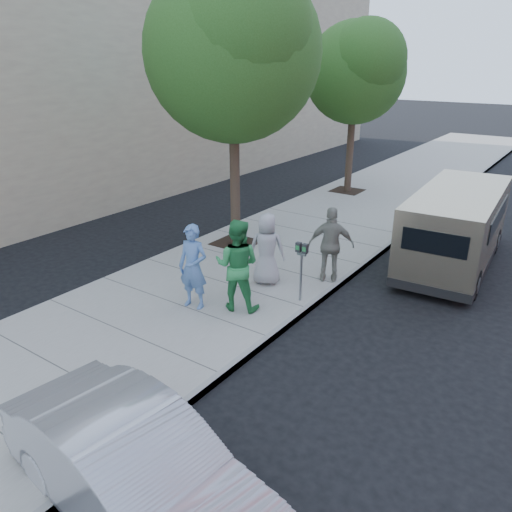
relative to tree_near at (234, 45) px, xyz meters
name	(u,v)px	position (x,y,z in m)	size (l,w,h in m)	color
ground	(252,297)	(2.25, -2.40, -5.55)	(120.00, 120.00, 0.00)	black
sidewalk	(219,284)	(1.25, -2.40, -5.47)	(5.00, 60.00, 0.15)	gray
curb_face	(305,310)	(3.69, -2.40, -5.47)	(0.12, 60.00, 0.16)	gray
near_building	(11,65)	(-9.75, -0.40, -0.55)	(8.00, 44.00, 10.00)	tan
tree_near	(234,45)	(0.00, 0.00, 0.00)	(4.62, 4.60, 7.53)	black
tree_far	(357,68)	(0.00, 7.60, -0.66)	(3.92, 3.80, 6.49)	black
parking_meter	(301,259)	(3.41, -2.17, -4.40)	(0.28, 0.10, 1.37)	gray
van	(456,226)	(5.55, 2.30, -4.44)	(2.22, 5.73, 2.09)	#C1AF8A
sedan	(138,472)	(4.65, -8.12, -4.85)	(1.47, 4.22, 1.39)	#A9AAB0
person_officer	(193,267)	(1.66, -3.74, -4.46)	(0.68, 0.45, 1.87)	#577FBA
person_green_shirt	(237,265)	(2.48, -3.26, -4.39)	(0.98, 0.76, 2.02)	#2F914A
person_gray_shirt	(267,249)	(2.27, -1.81, -4.52)	(0.86, 0.56, 1.75)	#A4A4A7
person_striped_polo	(331,245)	(3.45, -0.82, -4.47)	(1.09, 0.45, 1.86)	gray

